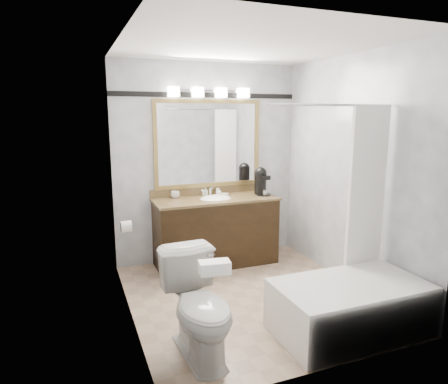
{
  "coord_description": "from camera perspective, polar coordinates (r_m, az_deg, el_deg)",
  "views": [
    {
      "loc": [
        -1.64,
        -3.51,
        1.88
      ],
      "look_at": [
        -0.15,
        0.35,
        1.06
      ],
      "focal_mm": 32.0,
      "sensor_mm": 36.0,
      "label": 1
    }
  ],
  "objects": [
    {
      "name": "accent_stripe",
      "position": [
        5.08,
        -2.36,
        13.66
      ],
      "size": [
        2.4,
        0.01,
        0.06
      ],
      "primitive_type": "cube",
      "color": "black",
      "rests_on": "room"
    },
    {
      "name": "mirror",
      "position": [
        5.08,
        -2.26,
        6.89
      ],
      "size": [
        1.4,
        0.04,
        1.1
      ],
      "color": "#9D8247",
      "rests_on": "room"
    },
    {
      "name": "vanity",
      "position": [
        5.03,
        -1.18,
        -5.43
      ],
      "size": [
        1.53,
        0.58,
        0.97
      ],
      "color": "black",
      "rests_on": "ground"
    },
    {
      "name": "cup_left",
      "position": [
        4.97,
        -6.99,
        -0.37
      ],
      "size": [
        0.12,
        0.12,
        0.08
      ],
      "primitive_type": "imported",
      "rotation": [
        0.0,
        0.0,
        0.19
      ],
      "color": "white",
      "rests_on": "vanity"
    },
    {
      "name": "soap_bottle_a",
      "position": [
        5.09,
        -2.66,
        0.07
      ],
      "size": [
        0.06,
        0.06,
        0.1
      ],
      "primitive_type": "imported",
      "rotation": [
        0.0,
        0.0,
        0.38
      ],
      "color": "white",
      "rests_on": "vanity"
    },
    {
      "name": "soap_bar",
      "position": [
        5.09,
        0.09,
        -0.33
      ],
      "size": [
        0.1,
        0.09,
        0.03
      ],
      "primitive_type": "cube",
      "rotation": [
        0.0,
        0.0,
        -0.42
      ],
      "color": "beige",
      "rests_on": "vanity"
    },
    {
      "name": "vanity_light_bar",
      "position": [
        5.02,
        -2.11,
        14.07
      ],
      "size": [
        1.02,
        0.14,
        0.12
      ],
      "color": "silver",
      "rests_on": "room"
    },
    {
      "name": "tp_roll",
      "position": [
        4.37,
        -13.81,
        -4.81
      ],
      "size": [
        0.11,
        0.12,
        0.12
      ],
      "primitive_type": "cylinder",
      "rotation": [
        0.0,
        1.57,
        0.0
      ],
      "color": "white",
      "rests_on": "room"
    },
    {
      "name": "tissue_box",
      "position": [
        2.74,
        -1.37,
        -10.71
      ],
      "size": [
        0.22,
        0.14,
        0.09
      ],
      "primitive_type": "cube",
      "rotation": [
        0.0,
        0.0,
        -0.15
      ],
      "color": "white",
      "rests_on": "toilet"
    },
    {
      "name": "toilet",
      "position": [
        3.22,
        -3.48,
        -16.02
      ],
      "size": [
        0.5,
        0.82,
        0.82
      ],
      "primitive_type": "imported",
      "rotation": [
        0.0,
        0.0,
        0.05
      ],
      "color": "white",
      "rests_on": "ground"
    },
    {
      "name": "soap_bottle_b",
      "position": [
        5.11,
        -0.8,
        0.09
      ],
      "size": [
        0.09,
        0.09,
        0.09
      ],
      "primitive_type": "imported",
      "rotation": [
        0.0,
        0.0,
        -0.18
      ],
      "color": "white",
      "rests_on": "vanity"
    },
    {
      "name": "bathtub",
      "position": [
        3.77,
        17.62,
        -14.47
      ],
      "size": [
        1.3,
        0.75,
        1.96
      ],
      "color": "white",
      "rests_on": "ground"
    },
    {
      "name": "coffee_maker",
      "position": [
        5.13,
        5.29,
        1.64
      ],
      "size": [
        0.19,
        0.23,
        0.36
      ],
      "rotation": [
        0.0,
        0.0,
        0.31
      ],
      "color": "black",
      "rests_on": "vanity"
    },
    {
      "name": "room",
      "position": [
        3.93,
        3.86,
        1.94
      ],
      "size": [
        2.42,
        2.62,
        2.52
      ],
      "color": "tan",
      "rests_on": "ground"
    }
  ]
}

